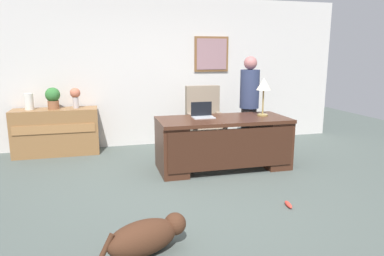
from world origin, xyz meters
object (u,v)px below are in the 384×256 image
(desk, at_px, (223,141))
(dog_toy_ball, at_px, (114,241))
(armchair, at_px, (205,123))
(vase_empty, at_px, (29,102))
(desk_lamp, at_px, (264,86))
(potted_plant, at_px, (53,97))
(credenza, at_px, (56,132))
(person_standing, at_px, (249,104))
(vase_with_flowers, at_px, (75,95))
(laptop, at_px, (202,114))
(dog_lying, at_px, (147,236))
(dog_toy_bone, at_px, (288,205))

(desk, relative_size, dog_toy_ball, 26.86)
(armchair, distance_m, vase_empty, 2.95)
(desk_lamp, height_order, dog_toy_ball, desk_lamp)
(armchair, bearing_deg, potted_plant, 169.60)
(credenza, bearing_deg, person_standing, -13.48)
(person_standing, distance_m, vase_with_flowers, 2.94)
(person_standing, bearing_deg, vase_empty, 167.91)
(credenza, relative_size, dog_toy_ball, 19.29)
(credenza, xyz_separation_m, desk_lamp, (3.15, -1.36, 0.81))
(credenza, bearing_deg, laptop, -29.95)
(desk, bearing_deg, credenza, 149.93)
(desk, height_order, armchair, armchair)
(credenza, height_order, dog_lying, credenza)
(dog_lying, bearing_deg, credenza, 107.19)
(dog_lying, relative_size, dog_toy_ball, 10.92)
(armchair, xyz_separation_m, laptop, (-0.28, -0.82, 0.31))
(laptop, relative_size, vase_empty, 1.19)
(vase_empty, bearing_deg, credenza, -0.20)
(laptop, xyz_separation_m, potted_plant, (-2.22, 1.28, 0.17))
(dog_lying, distance_m, dog_toy_ball, 0.36)
(vase_with_flowers, bearing_deg, armchair, -12.09)
(potted_plant, bearing_deg, credenza, -6.37)
(dog_lying, bearing_deg, armchair, 64.85)
(vase_with_flowers, bearing_deg, laptop, -34.36)
(laptop, bearing_deg, dog_toy_ball, -125.18)
(laptop, xyz_separation_m, vase_empty, (-2.60, 1.28, 0.10))
(laptop, distance_m, dog_toy_bone, 1.91)
(desk_lamp, bearing_deg, credenza, 156.64)
(desk, bearing_deg, dog_toy_ball, -132.70)
(dog_lying, distance_m, vase_empty, 3.85)
(person_standing, bearing_deg, desk_lamp, -93.45)
(armchair, height_order, dog_lying, armchair)
(dog_lying, height_order, dog_toy_ball, dog_lying)
(dog_lying, height_order, potted_plant, potted_plant)
(desk, bearing_deg, vase_empty, 153.35)
(desk, height_order, vase_with_flowers, vase_with_flowers)
(dog_toy_bone, bearing_deg, credenza, 133.01)
(person_standing, bearing_deg, vase_with_flowers, 164.92)
(desk, distance_m, potted_plant, 2.94)
(dog_lying, bearing_deg, dog_toy_bone, 18.13)
(vase_with_flowers, xyz_separation_m, dog_toy_ball, (0.46, -3.27, -0.96))
(dog_toy_ball, bearing_deg, credenza, 103.88)
(laptop, relative_size, vase_with_flowers, 0.93)
(laptop, distance_m, vase_with_flowers, 2.27)
(person_standing, relative_size, dog_toy_ball, 23.00)
(person_standing, height_order, dog_toy_ball, person_standing)
(vase_with_flowers, bearing_deg, desk_lamp, -25.90)
(armchair, relative_size, person_standing, 0.69)
(person_standing, distance_m, potted_plant, 3.29)
(credenza, height_order, dog_toy_ball, credenza)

